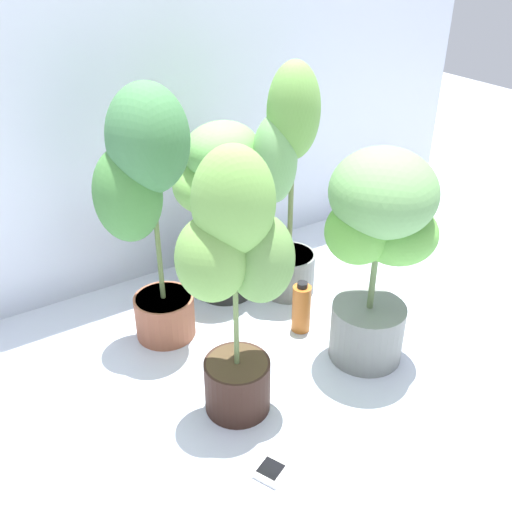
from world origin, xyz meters
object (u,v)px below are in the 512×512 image
Objects in this scene: potted_plant_back_left at (145,190)px; nutrient_bottle at (301,308)px; potted_plant_back_right at (286,174)px; potted_plant_front_left at (235,269)px; potted_plant_front_right at (379,237)px; potted_plant_back_center at (217,195)px; hygrometer_box at (271,471)px.

potted_plant_back_left reaches higher than nutrient_bottle.
potted_plant_back_right is 1.07× the size of potted_plant_front_left.
potted_plant_front_right is 1.07× the size of potted_plant_back_center.
potted_plant_front_right is 0.80m from potted_plant_back_left.
potted_plant_back_center is at bearing 65.28° from potted_plant_front_left.
potted_plant_back_left is at bearing 179.21° from potted_plant_back_right.
potted_plant_back_center is at bearing 109.95° from potted_plant_front_right.
potted_plant_back_left reaches higher than hygrometer_box.
hygrometer_box is (-0.58, -0.77, -0.53)m from potted_plant_back_right.
potted_plant_front_right reaches higher than nutrient_bottle.
potted_plant_back_center is 3.44× the size of nutrient_bottle.
hygrometer_box is 0.71m from nutrient_bottle.
potted_plant_back_left is at bearing -158.06° from potted_plant_back_center.
hygrometer_box is (-0.06, -0.29, -0.52)m from potted_plant_front_left.
potted_plant_back_center is 0.77× the size of potted_plant_back_right.
potted_plant_back_left is (-0.35, -0.14, 0.16)m from potted_plant_back_center.
potted_plant_back_right is at bearing 43.05° from potted_plant_front_left.
potted_plant_back_right is 1.00× the size of potted_plant_back_left.
potted_plant_back_center is at bearing 107.77° from nutrient_bottle.
potted_plant_back_left is 0.98m from hygrometer_box.
potted_plant_back_left is 4.48× the size of nutrient_bottle.
potted_plant_front_right is 0.53m from potted_plant_front_left.
potted_plant_back_left is at bearing -115.21° from hygrometer_box.
potted_plant_back_left reaches higher than potted_plant_back_center.
potted_plant_front_right reaches higher than hygrometer_box.
nutrient_bottle is at bearing 28.11° from potted_plant_front_left.
potted_plant_front_left is 0.93× the size of potted_plant_back_left.
potted_plant_front_right is at bearing -88.45° from potted_plant_back_right.
potted_plant_back_left is 9.13× the size of hygrometer_box.
potted_plant_back_right is at bearing -151.93° from hygrometer_box.
potted_plant_back_center is at bearing 146.57° from potted_plant_back_right.
potted_plant_back_left is (-0.59, 0.52, 0.12)m from potted_plant_front_right.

